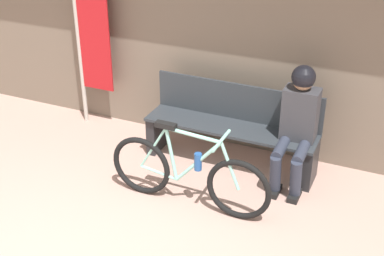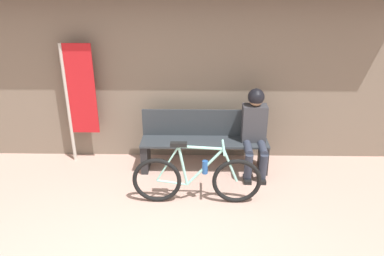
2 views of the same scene
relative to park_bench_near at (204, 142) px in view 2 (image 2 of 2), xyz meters
The scene contains 5 objects.
storefront_wall 1.45m from the park_bench_near, 143.05° to the left, with size 12.00×0.56×3.20m.
park_bench_near is the anchor object (origin of this frame).
bicycle 0.90m from the park_bench_near, 96.62° to the right, with size 1.61×0.40×0.83m.
person_seated 0.77m from the park_bench_near, ahead, with size 0.34×0.59×1.24m.
banner_pole 1.96m from the park_bench_near, behind, with size 0.45×0.05×1.80m.
Camera 2 is at (0.49, -2.61, 2.75)m, focal length 35.00 mm.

